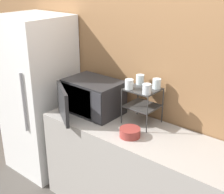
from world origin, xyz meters
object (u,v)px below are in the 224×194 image
Objects in this scene: microwave at (92,97)px; glass_back_right at (157,84)px; bowl at (130,133)px; refrigerator at (39,96)px; glass_front_right at (146,89)px; glass_back_left at (140,79)px; glass_front_left at (129,84)px; dish_rack at (142,98)px.

microwave is 7.11× the size of glass_back_right.
refrigerator is at bearing 175.72° from bowl.
glass_front_right is 1.00× the size of glass_back_left.
glass_front_left is 0.24m from glass_back_right.
microwave is at bearing -175.08° from glass_front_left.
dish_rack is 0.34m from bowl.
glass_back_left reaches higher than dish_rack.
microwave is at bearing -161.12° from glass_back_right.
dish_rack is at bearing 13.33° from microwave.
glass_front_left is (0.41, 0.04, 0.21)m from microwave.
glass_back_left is (0.41, 0.20, 0.21)m from microwave.
microwave is 1.85× the size of dish_rack.
glass_front_left is at bearing -136.37° from glass_back_right.
dish_rack is 0.18m from glass_front_right.
glass_front_left is 0.18m from glass_front_right.
dish_rack is 3.84× the size of glass_front_right.
microwave is 7.11× the size of glass_back_left.
bowl is at bearing -65.95° from glass_back_left.
glass_front_left is 1.24m from refrigerator.
glass_back_right and glass_front_right have the same top height.
glass_back_right is 0.17m from glass_back_left.
glass_back_left is at bearing 12.00° from refrigerator.
glass_front_left is 0.16m from glass_back_left.
bowl is at bearing -75.69° from dish_rack.
bowl is 0.10× the size of refrigerator.
glass_front_right is 0.24m from glass_back_left.
refrigerator reaches higher than glass_back_right.
glass_front_left is at bearing 4.92° from microwave.
dish_rack reaches higher than microwave.
refrigerator is at bearing -172.39° from dish_rack.
glass_back_right is 0.05× the size of refrigerator.
glass_back_left is 0.05× the size of refrigerator.
microwave is 3.51× the size of bowl.
refrigerator reaches higher than glass_front_right.
dish_rack is 0.18m from glass_back_right.
glass_front_left is 1.00× the size of glass_front_right.
refrigerator is at bearing -176.33° from glass_front_right.
glass_back_right is at bearing 91.03° from glass_front_right.
glass_back_left is (-0.18, 0.16, 0.00)m from glass_front_right.
refrigerator is (-1.18, -0.25, -0.39)m from glass_back_left.
glass_front_right reaches higher than dish_rack.
microwave is at bearing -176.48° from glass_front_right.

